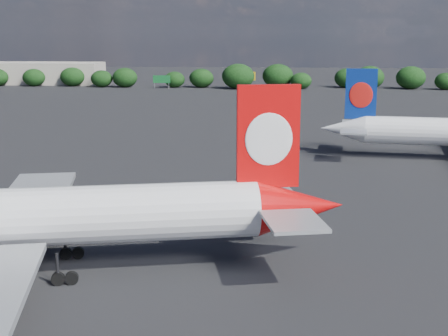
{
  "coord_description": "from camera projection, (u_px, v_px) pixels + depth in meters",
  "views": [
    {
      "loc": [
        19.87,
        -40.01,
        19.45
      ],
      "look_at": [
        16.0,
        12.0,
        8.0
      ],
      "focal_mm": 50.0,
      "sensor_mm": 36.0,
      "label": 1
    }
  ],
  "objects": [
    {
      "name": "highway_sign",
      "position": [
        162.0,
        79.0,
        216.65
      ],
      "size": [
        6.0,
        0.3,
        4.5
      ],
      "color": "#135F28",
      "rests_on": "ground"
    },
    {
      "name": "qantas_airliner",
      "position": [
        56.0,
        218.0,
        50.59
      ],
      "size": [
        46.4,
        44.37,
        15.23
      ],
      "color": "white",
      "rests_on": "ground"
    },
    {
      "name": "billboard_yellow",
      "position": [
        248.0,
        76.0,
        220.16
      ],
      "size": [
        5.0,
        0.3,
        5.5
      ],
      "color": "gold",
      "rests_on": "ground"
    },
    {
      "name": "horizon_treeline",
      "position": [
        282.0,
        77.0,
        217.77
      ],
      "size": [
        203.61,
        16.72,
        8.97
      ],
      "color": "black",
      "rests_on": "ground"
    },
    {
      "name": "ground",
      "position": [
        149.0,
        152.0,
        103.03
      ],
      "size": [
        500.0,
        500.0,
        0.0
      ],
      "primitive_type": "plane",
      "color": "black",
      "rests_on": "ground"
    },
    {
      "name": "terminal_building",
      "position": [
        46.0,
        73.0,
        235.46
      ],
      "size": [
        42.0,
        16.0,
        8.0
      ],
      "color": "#A59B8E",
      "rests_on": "ground"
    }
  ]
}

